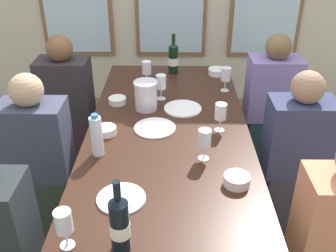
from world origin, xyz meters
TOP-DOWN VIEW (x-y plane):
  - ground_plane at (0.00, 0.00)m, footprint 12.00×12.00m
  - dining_table at (0.00, 0.00)m, footprint 0.95×2.13m
  - white_plate_0 at (-0.20, -0.61)m, footprint 0.22×0.22m
  - white_plate_1 at (0.09, 0.28)m, footprint 0.25×0.25m
  - white_plate_2 at (-0.08, 0.03)m, footprint 0.25×0.25m
  - metal_pitcher at (-0.15, 0.29)m, footprint 0.16×0.16m
  - wine_bottle_0 at (0.03, 0.91)m, footprint 0.08×0.08m
  - wine_bottle_1 at (-0.17, -0.90)m, footprint 0.08×0.08m
  - tasting_bowl_0 at (0.37, 0.88)m, footprint 0.14×0.14m
  - tasting_bowl_1 at (0.33, -0.49)m, footprint 0.13×0.13m
  - tasting_bowl_2 at (-0.36, -0.03)m, footprint 0.12×0.12m
  - tasting_bowl_3 at (-0.34, 0.37)m, footprint 0.12×0.12m
  - water_bottle at (-0.37, -0.24)m, footprint 0.06×0.06m
  - wine_glass_0 at (-0.17, 0.70)m, footprint 0.07×0.07m
  - wine_glass_1 at (0.30, 0.02)m, footprint 0.07×0.07m
  - wine_glass_2 at (-0.05, 0.44)m, footprint 0.07×0.07m
  - wine_glass_3 at (-0.38, -0.89)m, footprint 0.07×0.07m
  - wine_glass_4 at (0.19, -0.28)m, footprint 0.07×0.07m
  - wine_glass_5 at (0.40, 0.58)m, footprint 0.07×0.07m
  - seated_person_0 at (-0.78, -0.03)m, footprint 0.38×0.24m
  - seated_person_1 at (0.78, 0.03)m, footprint 0.38×0.24m
  - seated_person_2 at (-0.78, 0.68)m, footprint 0.38×0.24m
  - seated_person_3 at (0.78, 0.73)m, footprint 0.38×0.24m
  - seated_person_5 at (0.78, -0.68)m, footprint 0.38×0.24m

SIDE VIEW (x-z plane):
  - ground_plane at x=0.00m, z-range 0.00..0.00m
  - seated_person_0 at x=-0.78m, z-range -0.03..1.08m
  - seated_person_1 at x=0.78m, z-range -0.03..1.08m
  - seated_person_2 at x=-0.78m, z-range -0.03..1.08m
  - seated_person_3 at x=0.78m, z-range -0.03..1.08m
  - seated_person_5 at x=0.78m, z-range -0.03..1.08m
  - dining_table at x=0.00m, z-range 0.30..1.04m
  - white_plate_0 at x=-0.20m, z-range 0.74..0.75m
  - white_plate_1 at x=0.09m, z-range 0.74..0.75m
  - white_plate_2 at x=-0.08m, z-range 0.74..0.75m
  - tasting_bowl_3 at x=-0.34m, z-range 0.74..0.78m
  - tasting_bowl_2 at x=-0.36m, z-range 0.74..0.78m
  - tasting_bowl_0 at x=0.37m, z-range 0.74..0.79m
  - tasting_bowl_1 at x=0.33m, z-range 0.74..0.79m
  - metal_pitcher at x=-0.15m, z-range 0.74..0.93m
  - water_bottle at x=-0.37m, z-range 0.73..0.97m
  - wine_glass_0 at x=-0.17m, z-range 0.77..0.94m
  - wine_glass_1 at x=0.30m, z-range 0.77..0.94m
  - wine_bottle_0 at x=0.03m, z-range 0.70..1.02m
  - wine_glass_2 at x=-0.05m, z-range 0.77..0.95m
  - wine_glass_3 at x=-0.38m, z-range 0.77..0.95m
  - wine_glass_4 at x=0.19m, z-range 0.77..0.95m
  - wine_glass_5 at x=0.40m, z-range 0.77..0.95m
  - wine_bottle_1 at x=-0.17m, z-range 0.70..1.03m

